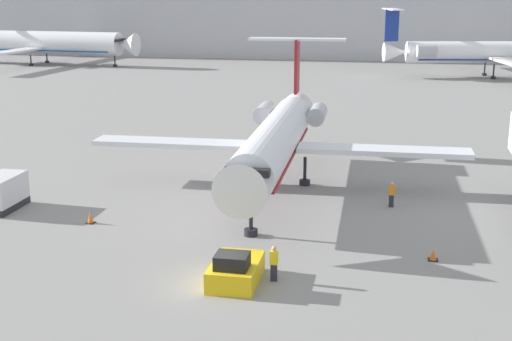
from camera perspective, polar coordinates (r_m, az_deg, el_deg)
name	(u,v)px	position (r m, az deg, el deg)	size (l,w,h in m)	color
ground_plane	(223,286)	(34.99, -2.69, -9.24)	(600.00, 600.00, 0.00)	gray
terminal_building	(357,23)	(151.50, 8.07, 11.63)	(180.00, 16.80, 14.04)	#B2B2B7
airplane_main	(277,138)	(50.94, 1.68, 2.63)	(27.30, 27.51, 9.85)	silver
pushback_tug	(236,270)	(35.17, -1.65, -7.96)	(2.27, 3.75, 1.76)	yellow
luggage_cart	(3,193)	(49.17, -19.62, -1.67)	(1.90, 3.61, 2.24)	#232326
worker_near_tug	(274,263)	(35.22, 1.45, -7.38)	(0.40, 0.25, 1.82)	#232838
worker_by_wing	(392,194)	(47.65, 10.80, -1.85)	(0.40, 0.24, 1.71)	#232838
traffic_cone_left	(90,217)	(44.94, -13.12, -3.68)	(0.51, 0.51, 0.76)	black
traffic_cone_right	(433,255)	(39.17, 14.00, -6.58)	(0.53, 0.53, 0.61)	black
airplane_parked_far_left	(44,43)	(141.17, -16.62, 9.78)	(37.50, 39.02, 11.31)	white
airplane_parked_far_right	(497,52)	(122.01, 18.75, 8.96)	(37.93, 32.59, 10.86)	white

